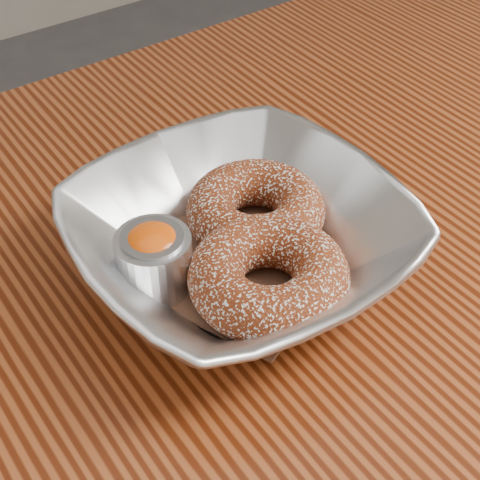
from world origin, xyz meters
TOP-DOWN VIEW (x-y plane):
  - table at (0.00, 0.00)m, footprint 1.20×0.80m
  - serving_bowl at (-0.03, 0.04)m, footprint 0.25×0.25m
  - parchment at (-0.03, 0.04)m, footprint 0.19×0.19m
  - donut_back at (-0.00, 0.06)m, footprint 0.11×0.11m
  - donut_front at (-0.04, -0.00)m, footprint 0.13×0.13m
  - ramekin at (-0.10, 0.06)m, footprint 0.06×0.06m

SIDE VIEW (x-z plane):
  - table at x=0.00m, z-range 0.28..1.03m
  - parchment at x=-0.03m, z-range 0.76..0.76m
  - donut_back at x=0.00m, z-range 0.76..0.80m
  - serving_bowl at x=-0.03m, z-range 0.75..0.81m
  - donut_front at x=-0.04m, z-range 0.76..0.80m
  - ramekin at x=-0.10m, z-range 0.76..0.81m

